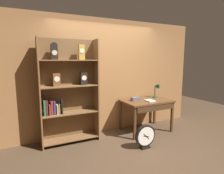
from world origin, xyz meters
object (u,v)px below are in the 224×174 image
toolbox_small (135,99)px  round_clock_large (145,136)px  workbench (147,104)px  bookshelf (68,92)px  desk_lamp (158,87)px  open_repair_manual (150,101)px

toolbox_small → round_clock_large: 1.01m
workbench → bookshelf: bearing=173.9°
workbench → desk_lamp: desk_lamp is taller
open_repair_manual → round_clock_large: size_ratio=0.48×
bookshelf → open_repair_manual: 1.84m
toolbox_small → round_clock_large: toolbox_small is taller
workbench → desk_lamp: 0.57m
workbench → open_repair_manual: bearing=-89.1°
desk_lamp → open_repair_manual: size_ratio=1.75×
round_clock_large → toolbox_small: bearing=70.8°
workbench → toolbox_small: size_ratio=5.61×
bookshelf → desk_lamp: bearing=-0.8°
bookshelf → workbench: bearing=-6.1°
desk_lamp → bookshelf: bearing=179.2°
workbench → open_repair_manual: 0.15m
bookshelf → round_clock_large: bookshelf is taller
open_repair_manual → workbench: bearing=89.7°
desk_lamp → round_clock_large: (-0.97, -0.87, -0.77)m
workbench → desk_lamp: (0.43, 0.16, 0.34)m
open_repair_manual → bookshelf: bearing=169.3°
workbench → desk_lamp: size_ratio=2.93×
workbench → toolbox_small: toolbox_small is taller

